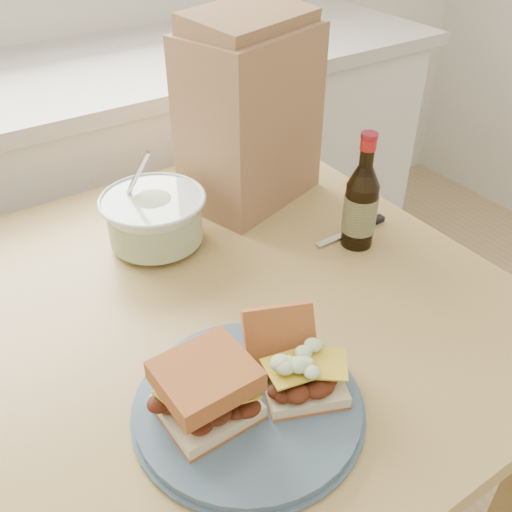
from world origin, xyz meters
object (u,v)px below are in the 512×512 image
plate (248,405)px  coleslaw_bowl (155,221)px  paper_bag (250,119)px  dining_table (218,348)px  beer_bottle (361,205)px

plate → coleslaw_bowl: (0.07, 0.43, 0.04)m
paper_bag → plate: bearing=-140.6°
plate → paper_bag: 0.61m
dining_table → paper_bag: 0.46m
plate → beer_bottle: bearing=29.1°
coleslaw_bowl → beer_bottle: (0.32, -0.21, 0.04)m
coleslaw_bowl → paper_bag: 0.29m
dining_table → plate: bearing=-109.7°
paper_bag → dining_table: bearing=-150.1°
dining_table → beer_bottle: size_ratio=4.20×
beer_bottle → coleslaw_bowl: bearing=153.1°
plate → paper_bag: size_ratio=0.88×
dining_table → plate: 0.27m
beer_bottle → paper_bag: (-0.07, 0.27, 0.09)m
plate → coleslaw_bowl: 0.44m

